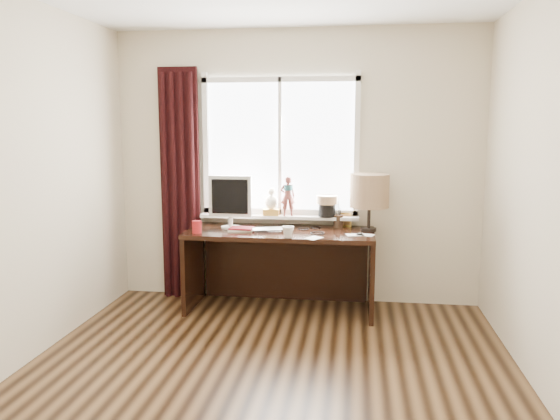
# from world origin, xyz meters

# --- Properties ---
(floor) EXTENTS (3.50, 4.00, 0.00)m
(floor) POSITION_xyz_m (0.00, 0.00, 0.00)
(floor) COLOR brown
(floor) RESTS_ON ground
(wall_back) EXTENTS (3.50, 0.00, 2.60)m
(wall_back) POSITION_xyz_m (0.00, 2.00, 1.30)
(wall_back) COLOR beige
(wall_back) RESTS_ON ground
(wall_front) EXTENTS (3.50, 0.00, 2.60)m
(wall_front) POSITION_xyz_m (0.00, -2.00, 1.30)
(wall_front) COLOR beige
(wall_front) RESTS_ON ground
(laptop) EXTENTS (0.42, 0.33, 0.03)m
(laptop) POSITION_xyz_m (-0.16, 1.59, 0.76)
(laptop) COLOR silver
(laptop) RESTS_ON desk
(mug) EXTENTS (0.14, 0.14, 0.10)m
(mug) POSITION_xyz_m (0.01, 1.34, 0.80)
(mug) COLOR white
(mug) RESTS_ON desk
(red_cup) EXTENTS (0.08, 0.08, 0.11)m
(red_cup) POSITION_xyz_m (-0.82, 1.42, 0.80)
(red_cup) COLOR maroon
(red_cup) RESTS_ON desk
(window) EXTENTS (1.52, 0.22, 1.40)m
(window) POSITION_xyz_m (-0.15, 1.95, 1.30)
(window) COLOR white
(window) RESTS_ON ground
(curtain) EXTENTS (0.38, 0.09, 2.25)m
(curtain) POSITION_xyz_m (-1.13, 1.91, 1.12)
(curtain) COLOR black
(curtain) RESTS_ON floor
(desk) EXTENTS (1.70, 0.70, 0.75)m
(desk) POSITION_xyz_m (-0.10, 1.73, 0.51)
(desk) COLOR black
(desk) RESTS_ON floor
(monitor) EXTENTS (0.40, 0.18, 0.49)m
(monitor) POSITION_xyz_m (-0.58, 1.69, 1.03)
(monitor) COLOR beige
(monitor) RESTS_ON desk
(notebook_stack) EXTENTS (0.24, 0.19, 0.03)m
(notebook_stack) POSITION_xyz_m (-0.45, 1.57, 0.77)
(notebook_stack) COLOR beige
(notebook_stack) RESTS_ON desk
(brush_holder) EXTENTS (0.09, 0.09, 0.25)m
(brush_holder) POSITION_xyz_m (0.42, 1.86, 0.81)
(brush_holder) COLOR black
(brush_holder) RESTS_ON desk
(icon_frame) EXTENTS (0.10, 0.04, 0.13)m
(icon_frame) POSITION_xyz_m (0.49, 1.93, 0.81)
(icon_frame) COLOR gold
(icon_frame) RESTS_ON desk
(table_lamp) EXTENTS (0.35, 0.35, 0.52)m
(table_lamp) POSITION_xyz_m (0.70, 1.72, 1.11)
(table_lamp) COLOR black
(table_lamp) RESTS_ON desk
(loose_papers) EXTENTS (0.61, 0.36, 0.00)m
(loose_papers) POSITION_xyz_m (0.49, 1.46, 0.75)
(loose_papers) COLOR white
(loose_papers) RESTS_ON desk
(desk_cables) EXTENTS (0.29, 0.40, 0.01)m
(desk_cables) POSITION_xyz_m (0.19, 1.67, 0.75)
(desk_cables) COLOR black
(desk_cables) RESTS_ON desk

